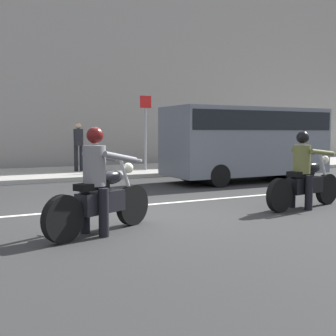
% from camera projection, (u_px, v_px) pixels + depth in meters
% --- Properties ---
extents(ground_plane, '(80.00, 80.00, 0.00)m').
position_uv_depth(ground_plane, '(137.00, 215.00, 8.09)').
color(ground_plane, '#2A2A2A').
extents(sidewalk_slab, '(40.00, 4.40, 0.14)m').
position_uv_depth(sidewalk_slab, '(46.00, 174.00, 15.15)').
color(sidewalk_slab, '#99968E').
rests_on(sidewalk_slab, ground_plane).
extents(lane_marking_stripe, '(18.00, 0.14, 0.01)m').
position_uv_depth(lane_marking_stripe, '(89.00, 210.00, 8.59)').
color(lane_marking_stripe, silver).
rests_on(lane_marking_stripe, ground_plane).
extents(motorcycle_with_rider_gray, '(1.96, 1.09, 1.61)m').
position_uv_depth(motorcycle_with_rider_gray, '(100.00, 190.00, 6.54)').
color(motorcycle_with_rider_gray, black).
rests_on(motorcycle_with_rider_gray, ground_plane).
extents(motorcycle_with_rider_olive, '(2.19, 0.75, 1.55)m').
position_uv_depth(motorcycle_with_rider_olive, '(305.00, 177.00, 8.74)').
color(motorcycle_with_rider_olive, black).
rests_on(motorcycle_with_rider_olive, ground_plane).
extents(parked_van_slate_gray, '(5.20, 1.96, 2.27)m').
position_uv_depth(parked_van_slate_gray, '(247.00, 139.00, 13.51)').
color(parked_van_slate_gray, slate).
rests_on(parked_van_slate_gray, ground_plane).
extents(street_sign_post, '(0.44, 0.08, 2.74)m').
position_uv_depth(street_sign_post, '(145.00, 125.00, 15.91)').
color(street_sign_post, gray).
rests_on(street_sign_post, sidewalk_slab).
extents(pedestrian_bystander, '(0.34, 0.34, 1.71)m').
position_uv_depth(pedestrian_bystander, '(79.00, 143.00, 15.47)').
color(pedestrian_bystander, black).
rests_on(pedestrian_bystander, sidewalk_slab).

